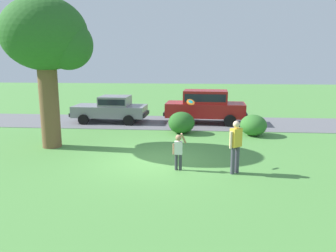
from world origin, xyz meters
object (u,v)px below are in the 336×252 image
(parked_sedan, at_px, (112,108))
(frisbee, at_px, (191,102))
(child_thrower, at_px, (178,149))
(parked_suv, at_px, (205,105))
(adult_onlooker, at_px, (236,144))
(oak_tree_large, at_px, (48,40))

(parked_sedan, relative_size, frisbee, 13.89)
(parked_sedan, height_order, child_thrower, parked_sedan)
(parked_sedan, relative_size, parked_suv, 0.93)
(parked_sedan, relative_size, adult_onlooker, 2.54)
(child_thrower, bearing_deg, adult_onlooker, -5.12)
(oak_tree_large, height_order, child_thrower, oak_tree_large)
(child_thrower, height_order, adult_onlooker, adult_onlooker)
(parked_suv, bearing_deg, parked_sedan, -178.00)
(oak_tree_large, relative_size, adult_onlooker, 3.51)
(child_thrower, height_order, frisbee, frisbee)
(child_thrower, distance_m, adult_onlooker, 1.87)
(parked_suv, xyz_separation_m, frisbee, (-0.70, -7.83, 1.14))
(parked_suv, distance_m, frisbee, 7.95)
(oak_tree_large, distance_m, parked_sedan, 6.76)
(parked_suv, bearing_deg, adult_onlooker, -84.89)
(parked_suv, bearing_deg, oak_tree_large, -138.17)
(parked_sedan, height_order, parked_suv, parked_suv)
(parked_sedan, height_order, adult_onlooker, adult_onlooker)
(parked_sedan, bearing_deg, adult_onlooker, -53.56)
(oak_tree_large, height_order, frisbee, oak_tree_large)
(parked_sedan, xyz_separation_m, frisbee, (4.79, -7.64, 1.37))
(oak_tree_large, distance_m, frisbee, 6.53)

